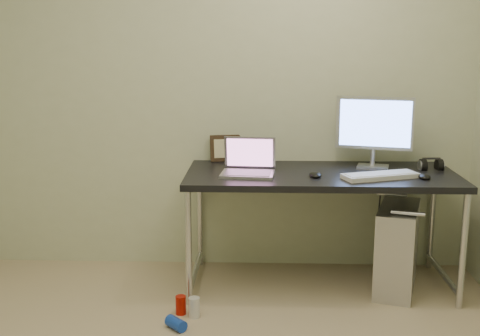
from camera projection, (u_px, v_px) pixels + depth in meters
name	position (u px, v px, depth m)	size (l,w,h in m)	color
wall_back	(215.00, 88.00, 4.06)	(3.50, 0.02, 2.50)	beige
desk	(321.00, 184.00, 3.80)	(1.69, 0.74, 0.75)	black
tower_computer	(397.00, 248.00, 3.81)	(0.38, 0.57, 0.58)	silver
cable_a	(379.00, 212.00, 4.15)	(0.01, 0.01, 0.70)	black
cable_b	(392.00, 216.00, 4.14)	(0.01, 0.01, 0.72)	black
can_red	(181.00, 305.00, 3.50)	(0.06, 0.06, 0.11)	#A91206
can_white	(194.00, 307.00, 3.46)	(0.07, 0.07, 0.12)	silver
can_blue	(176.00, 324.00, 3.32)	(0.07, 0.07, 0.12)	#1640BF
laptop	(248.00, 166.00, 3.74)	(0.35, 0.29, 0.22)	silver
monitor	(374.00, 126.00, 3.87)	(0.49, 0.19, 0.46)	silver
keyboard	(380.00, 176.00, 3.63)	(0.46, 0.15, 0.03)	silver
mouse_right	(424.00, 175.00, 3.62)	(0.07, 0.12, 0.04)	black
mouse_left	(315.00, 174.00, 3.66)	(0.07, 0.12, 0.04)	black
headphones	(431.00, 166.00, 3.86)	(0.15, 0.09, 0.10)	black
picture_frame	(227.00, 148.00, 4.12)	(0.23, 0.03, 0.18)	black
webcam	(265.00, 151.00, 4.07)	(0.04, 0.03, 0.11)	silver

